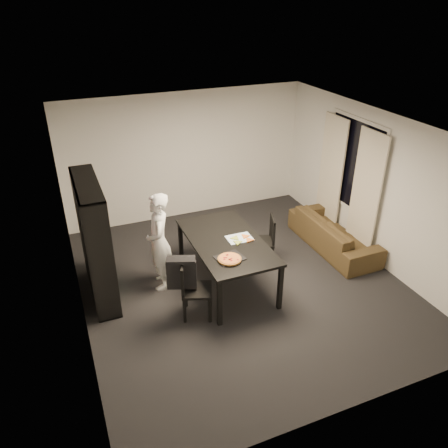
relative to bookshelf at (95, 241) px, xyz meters
name	(u,v)px	position (x,y,z in m)	size (l,w,h in m)	color
room	(242,212)	(2.16, -0.60, 0.35)	(5.01, 5.51, 2.61)	black
window_pane	(354,165)	(4.64, 0.00, 0.55)	(0.02, 1.40, 1.60)	black
window_frame	(354,165)	(4.64, 0.00, 0.55)	(0.03, 1.52, 1.72)	white
curtain_left	(365,194)	(4.56, -0.52, 0.20)	(0.03, 0.70, 2.25)	beige
curtain_right	(331,174)	(4.56, 0.52, 0.20)	(0.03, 0.70, 2.25)	beige
bookshelf	(95,241)	(0.00, 0.00, 0.00)	(0.35, 1.50, 1.90)	black
dining_table	(226,244)	(1.94, -0.52, -0.21)	(1.08, 1.94, 0.81)	black
chair_left	(191,285)	(1.15, -1.06, -0.43)	(0.55, 0.55, 0.92)	black
chair_right	(266,237)	(2.80, -0.22, -0.44)	(0.53, 0.53, 0.89)	black
draped_jacket	(181,272)	(1.04, -1.02, -0.19)	(0.44, 0.31, 0.51)	black
person	(159,242)	(0.94, -0.16, -0.14)	(0.59, 0.39, 1.62)	white
baking_tray	(230,258)	(1.78, -1.02, -0.13)	(0.40, 0.32, 0.01)	black
pepperoni_pizza	(230,259)	(1.75, -1.07, -0.11)	(0.35, 0.35, 0.03)	#94602B
kitchen_towel	(239,238)	(2.15, -0.55, -0.14)	(0.40, 0.30, 0.01)	white
pizza_slices	(242,239)	(2.16, -0.60, -0.13)	(0.37, 0.31, 0.01)	#E4CB47
sofa	(334,233)	(4.22, -0.23, -0.66)	(2.01, 0.79, 0.59)	#392C16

